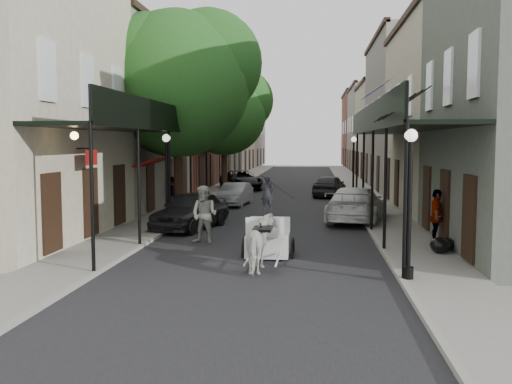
% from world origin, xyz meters
% --- Properties ---
extents(ground, '(140.00, 140.00, 0.00)m').
position_xyz_m(ground, '(0.00, 0.00, 0.00)').
color(ground, gray).
rests_on(ground, ground).
extents(road, '(8.00, 90.00, 0.01)m').
position_xyz_m(road, '(0.00, 20.00, 0.01)').
color(road, black).
rests_on(road, ground).
extents(sidewalk_left, '(2.20, 90.00, 0.12)m').
position_xyz_m(sidewalk_left, '(-5.00, 20.00, 0.06)').
color(sidewalk_left, gray).
rests_on(sidewalk_left, ground).
extents(sidewalk_right, '(2.20, 90.00, 0.12)m').
position_xyz_m(sidewalk_right, '(5.00, 20.00, 0.06)').
color(sidewalk_right, gray).
rests_on(sidewalk_right, ground).
extents(building_row_left, '(5.00, 80.00, 10.50)m').
position_xyz_m(building_row_left, '(-8.60, 30.00, 5.25)').
color(building_row_left, beige).
rests_on(building_row_left, ground).
extents(building_row_right, '(5.00, 80.00, 10.50)m').
position_xyz_m(building_row_right, '(8.60, 30.00, 5.25)').
color(building_row_right, gray).
rests_on(building_row_right, ground).
extents(gallery_left, '(2.20, 18.05, 4.88)m').
position_xyz_m(gallery_left, '(-4.79, 6.98, 4.05)').
color(gallery_left, black).
rests_on(gallery_left, sidewalk_left).
extents(gallery_right, '(2.20, 18.05, 4.88)m').
position_xyz_m(gallery_right, '(4.79, 6.98, 4.05)').
color(gallery_right, black).
rests_on(gallery_right, sidewalk_right).
extents(tree_near, '(7.31, 6.80, 9.63)m').
position_xyz_m(tree_near, '(-4.20, 10.18, 6.49)').
color(tree_near, '#382619').
rests_on(tree_near, sidewalk_left).
extents(tree_far, '(6.45, 6.00, 8.61)m').
position_xyz_m(tree_far, '(-4.25, 24.18, 5.84)').
color(tree_far, '#382619').
rests_on(tree_far, sidewalk_left).
extents(lamppost_right_near, '(0.32, 0.32, 3.71)m').
position_xyz_m(lamppost_right_near, '(4.10, -2.00, 2.05)').
color(lamppost_right_near, black).
rests_on(lamppost_right_near, sidewalk_right).
extents(lamppost_left, '(0.32, 0.32, 3.71)m').
position_xyz_m(lamppost_left, '(-4.10, 6.00, 2.05)').
color(lamppost_left, black).
rests_on(lamppost_left, sidewalk_left).
extents(lamppost_right_far, '(0.32, 0.32, 3.71)m').
position_xyz_m(lamppost_right_far, '(4.10, 18.00, 2.05)').
color(lamppost_right_far, black).
rests_on(lamppost_right_far, sidewalk_right).
extents(horse, '(0.82, 1.79, 1.51)m').
position_xyz_m(horse, '(0.37, -1.00, 0.76)').
color(horse, beige).
rests_on(horse, ground).
extents(carriage, '(1.59, 2.23, 2.53)m').
position_xyz_m(carriage, '(0.37, 1.36, 0.98)').
color(carriage, black).
rests_on(carriage, ground).
extents(pedestrian_walking, '(1.17, 1.04, 2.01)m').
position_xyz_m(pedestrian_walking, '(-2.00, 3.00, 1.01)').
color(pedestrian_walking, '#A7A89E').
rests_on(pedestrian_walking, ground).
extents(pedestrian_sidewalk_left, '(1.10, 0.78, 1.54)m').
position_xyz_m(pedestrian_sidewalk_left, '(-5.80, 13.46, 0.89)').
color(pedestrian_sidewalk_left, gray).
rests_on(pedestrian_sidewalk_left, sidewalk_left).
extents(pedestrian_sidewalk_right, '(0.64, 1.14, 1.84)m').
position_xyz_m(pedestrian_sidewalk_right, '(5.80, 2.94, 1.04)').
color(pedestrian_sidewalk_right, gray).
rests_on(pedestrian_sidewalk_right, sidewalk_right).
extents(car_left_near, '(2.88, 4.80, 1.53)m').
position_xyz_m(car_left_near, '(-3.20, 6.27, 0.76)').
color(car_left_near, black).
rests_on(car_left_near, ground).
extents(car_left_mid, '(1.69, 3.89, 1.25)m').
position_xyz_m(car_left_mid, '(-2.60, 14.99, 0.62)').
color(car_left_mid, '#9C9CA1').
rests_on(car_left_mid, ground).
extents(car_left_far, '(4.04, 5.66, 1.43)m').
position_xyz_m(car_left_far, '(-3.60, 25.51, 0.72)').
color(car_left_far, black).
rests_on(car_left_far, ground).
extents(car_right_near, '(3.18, 5.67, 1.55)m').
position_xyz_m(car_right_near, '(3.60, 9.00, 0.78)').
color(car_right_near, silver).
rests_on(car_right_near, ground).
extents(car_right_far, '(2.52, 4.45, 1.43)m').
position_xyz_m(car_right_far, '(2.78, 20.61, 0.71)').
color(car_right_far, black).
rests_on(car_right_far, ground).
extents(trash_bags, '(0.85, 1.00, 0.50)m').
position_xyz_m(trash_bags, '(5.72, 1.58, 0.35)').
color(trash_bags, black).
rests_on(trash_bags, sidewalk_right).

